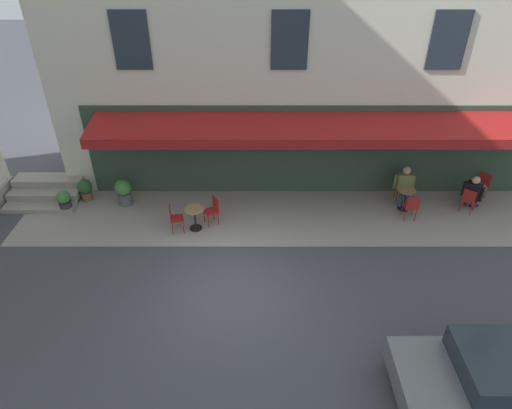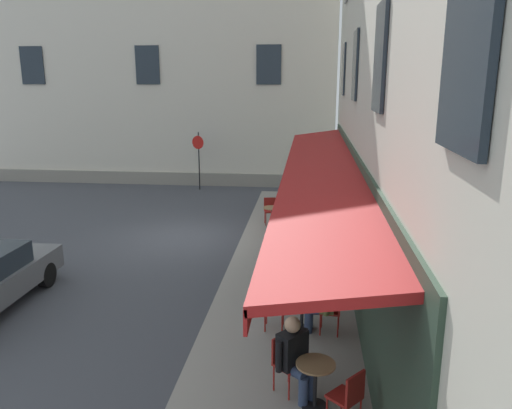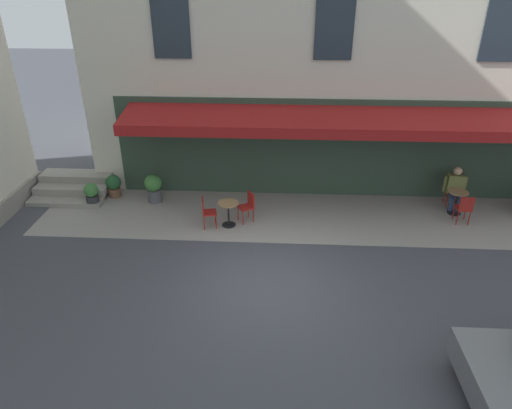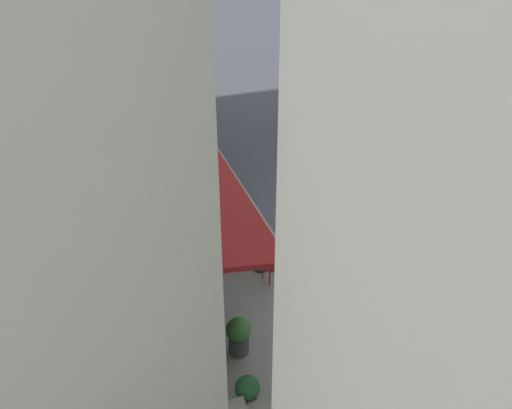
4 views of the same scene
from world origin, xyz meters
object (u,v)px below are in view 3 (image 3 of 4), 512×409
(cafe_chair_red_kerbside, at_px, (465,207))
(potted_plant_entrance_right, at_px, (114,185))
(cafe_table_mid_terrace, at_px, (228,211))
(potted_plant_by_steps, at_px, (154,187))
(potted_plant_mid_terrace, at_px, (92,194))
(cafe_chair_red_facing_street, at_px, (452,189))
(seated_companion_in_olive, at_px, (455,187))
(cafe_table_near_entrance, at_px, (457,199))
(cafe_chair_red_near_door, at_px, (248,204))
(cafe_chair_red_by_window, at_px, (206,210))

(cafe_chair_red_kerbside, height_order, potted_plant_entrance_right, cafe_chair_red_kerbside)
(cafe_table_mid_terrace, distance_m, potted_plant_by_steps, 2.93)
(cafe_table_mid_terrace, distance_m, potted_plant_mid_terrace, 4.56)
(cafe_chair_red_facing_street, xyz_separation_m, potted_plant_by_steps, (9.49, 0.32, -0.04))
(cafe_chair_red_facing_street, distance_m, potted_plant_mid_terrace, 11.39)
(cafe_table_mid_terrace, bearing_deg, seated_companion_in_olive, -167.51)
(cafe_table_near_entrance, xyz_separation_m, potted_plant_entrance_right, (10.83, -0.58, -0.07))
(cafe_chair_red_kerbside, height_order, cafe_table_mid_terrace, cafe_chair_red_kerbside)
(cafe_chair_red_facing_street, relative_size, cafe_table_mid_terrace, 1.21)
(cafe_chair_red_facing_street, height_order, potted_plant_by_steps, potted_plant_by_steps)
(cafe_chair_red_kerbside, xyz_separation_m, potted_plant_entrance_right, (10.83, -1.21, -0.13))
(cafe_chair_red_kerbside, bearing_deg, potted_plant_by_steps, -5.68)
(cafe_chair_red_kerbside, height_order, cafe_chair_red_facing_street, same)
(potted_plant_entrance_right, bearing_deg, potted_plant_mid_terrace, 54.82)
(cafe_table_near_entrance, height_order, cafe_table_mid_terrace, same)
(potted_plant_entrance_right, bearing_deg, cafe_table_mid_terrace, 156.91)
(cafe_table_near_entrance, relative_size, potted_plant_mid_terrace, 0.98)
(potted_plant_by_steps, distance_m, potted_plant_entrance_right, 1.43)
(seated_companion_in_olive, bearing_deg, cafe_table_near_entrance, 84.51)
(cafe_table_near_entrance, relative_size, cafe_chair_red_facing_street, 0.82)
(potted_plant_by_steps, height_order, potted_plant_mid_terrace, potted_plant_by_steps)
(cafe_chair_red_near_door, distance_m, potted_plant_by_steps, 3.30)
(cafe_chair_red_near_door, height_order, seated_companion_in_olive, seated_companion_in_olive)
(cafe_table_near_entrance, distance_m, seated_companion_in_olive, 0.47)
(cafe_table_near_entrance, height_order, potted_plant_entrance_right, potted_plant_entrance_right)
(seated_companion_in_olive, xyz_separation_m, potted_plant_by_steps, (9.47, 0.11, -0.21))
(cafe_chair_red_kerbside, bearing_deg, cafe_chair_red_near_door, 1.52)
(cafe_chair_red_kerbside, relative_size, cafe_chair_red_facing_street, 1.00)
(cafe_chair_red_kerbside, bearing_deg, cafe_chair_red_facing_street, -92.92)
(cafe_chair_red_kerbside, relative_size, potted_plant_mid_terrace, 1.18)
(potted_plant_mid_terrace, bearing_deg, cafe_chair_red_kerbside, 177.31)
(potted_plant_entrance_right, bearing_deg, potted_plant_by_steps, 169.02)
(cafe_chair_red_kerbside, xyz_separation_m, cafe_chair_red_facing_street, (-0.06, -1.26, 0.00))
(cafe_table_near_entrance, xyz_separation_m, potted_plant_mid_terrace, (11.31, 0.10, -0.09))
(cafe_chair_red_kerbside, distance_m, potted_plant_by_steps, 9.47)
(cafe_table_near_entrance, bearing_deg, cafe_chair_red_near_door, 7.22)
(cafe_chair_red_kerbside, distance_m, cafe_chair_red_near_door, 6.31)
(cafe_table_mid_terrace, height_order, cafe_chair_red_near_door, cafe_chair_red_near_door)
(cafe_chair_red_near_door, bearing_deg, potted_plant_entrance_right, -16.95)
(cafe_table_near_entrance, relative_size, cafe_chair_red_by_window, 0.82)
(cafe_table_near_entrance, xyz_separation_m, cafe_table_mid_terrace, (6.86, 1.11, 0.00))
(cafe_table_near_entrance, xyz_separation_m, potted_plant_by_steps, (9.43, -0.30, 0.01))
(cafe_chair_red_near_door, relative_size, potted_plant_entrance_right, 1.19)
(cafe_table_near_entrance, height_order, cafe_chair_red_near_door, cafe_chair_red_near_door)
(potted_plant_entrance_right, bearing_deg, cafe_chair_red_near_door, 163.05)
(cafe_chair_red_facing_street, xyz_separation_m, cafe_chair_red_by_window, (7.54, 1.87, 0.00))
(cafe_table_mid_terrace, xyz_separation_m, seated_companion_in_olive, (-6.90, -1.53, 0.22))
(cafe_chair_red_facing_street, relative_size, cafe_chair_red_by_window, 1.00)
(cafe_chair_red_by_window, bearing_deg, potted_plant_entrance_right, -28.45)
(cafe_chair_red_by_window, relative_size, potted_plant_entrance_right, 1.19)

